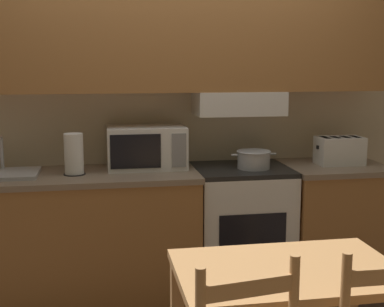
# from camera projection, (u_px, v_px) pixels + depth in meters

# --- Properties ---
(ground_plane) EXTENTS (16.00, 16.00, 0.00)m
(ground_plane) POSITION_uv_depth(u_px,v_px,m) (173.00, 281.00, 3.94)
(ground_plane) COLOR #3D2D23
(wall_back) EXTENTS (5.26, 0.38, 2.55)m
(wall_back) POSITION_uv_depth(u_px,v_px,m) (174.00, 77.00, 3.63)
(wall_back) COLOR beige
(wall_back) RESTS_ON ground_plane
(lower_counter_main) EXTENTS (1.56, 0.61, 0.90)m
(lower_counter_main) POSITION_uv_depth(u_px,v_px,m) (78.00, 241.00, 3.47)
(lower_counter_main) COLOR #A36B38
(lower_counter_main) RESTS_ON ground_plane
(lower_counter_right_stub) EXTENTS (0.68, 0.61, 0.90)m
(lower_counter_right_stub) POSITION_uv_depth(u_px,v_px,m) (332.00, 227.00, 3.77)
(lower_counter_right_stub) COLOR #A36B38
(lower_counter_right_stub) RESTS_ON ground_plane
(stove_range) EXTENTS (0.63, 0.57, 0.90)m
(stove_range) POSITION_uv_depth(u_px,v_px,m) (241.00, 231.00, 3.67)
(stove_range) COLOR white
(stove_range) RESTS_ON ground_plane
(cooking_pot) EXTENTS (0.31, 0.23, 0.12)m
(cooking_pot) POSITION_uv_depth(u_px,v_px,m) (254.00, 159.00, 3.55)
(cooking_pot) COLOR #B7BABF
(cooking_pot) RESTS_ON stove_range
(microwave) EXTENTS (0.52, 0.32, 0.28)m
(microwave) POSITION_uv_depth(u_px,v_px,m) (146.00, 147.00, 3.55)
(microwave) COLOR white
(microwave) RESTS_ON lower_counter_main
(toaster) EXTENTS (0.32, 0.19, 0.19)m
(toaster) POSITION_uv_depth(u_px,v_px,m) (340.00, 151.00, 3.68)
(toaster) COLOR white
(toaster) RESTS_ON lower_counter_right_stub
(paper_towel_roll) EXTENTS (0.14, 0.14, 0.26)m
(paper_towel_roll) POSITION_uv_depth(u_px,v_px,m) (74.00, 154.00, 3.34)
(paper_towel_roll) COLOR black
(paper_towel_roll) RESTS_ON lower_counter_main
(dining_table) EXTENTS (0.93, 0.61, 0.75)m
(dining_table) POSITION_uv_depth(u_px,v_px,m) (287.00, 297.00, 2.24)
(dining_table) COLOR #B27F4C
(dining_table) RESTS_ON ground_plane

